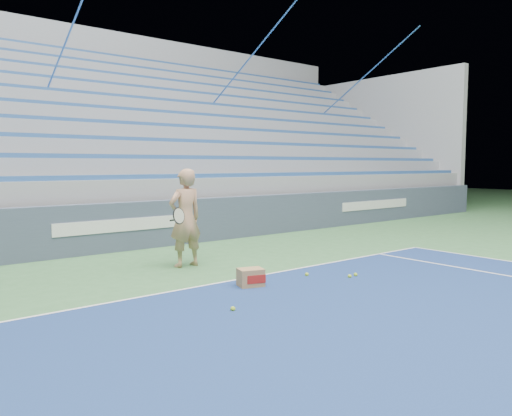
% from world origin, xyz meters
% --- Properties ---
extents(sponsor_barrier, '(30.00, 0.32, 1.10)m').
position_xyz_m(sponsor_barrier, '(0.00, 15.88, 0.55)').
color(sponsor_barrier, '#404B61').
rests_on(sponsor_barrier, ground).
extents(bleachers, '(31.00, 9.15, 7.30)m').
position_xyz_m(bleachers, '(0.00, 21.60, 2.36)').
color(bleachers, '#919499').
rests_on(bleachers, ground).
extents(tennis_player, '(0.95, 0.85, 1.87)m').
position_xyz_m(tennis_player, '(0.18, 13.42, 0.94)').
color(tennis_player, tan).
rests_on(tennis_player, ground).
extents(ball_box, '(0.46, 0.40, 0.29)m').
position_xyz_m(ball_box, '(0.17, 11.40, 0.15)').
color(ball_box, '#9F794D').
rests_on(ball_box, ground).
extents(tennis_ball_0, '(0.07, 0.07, 0.07)m').
position_xyz_m(tennis_ball_0, '(2.04, 10.81, 0.03)').
color(tennis_ball_0, '#B2DD2D').
rests_on(tennis_ball_0, ground).
extents(tennis_ball_1, '(0.07, 0.07, 0.07)m').
position_xyz_m(tennis_ball_1, '(1.86, 10.79, 0.03)').
color(tennis_ball_1, '#B2DD2D').
rests_on(tennis_ball_1, ground).
extents(tennis_ball_2, '(0.07, 0.07, 0.07)m').
position_xyz_m(tennis_ball_2, '(1.39, 11.35, 0.03)').
color(tennis_ball_2, '#B2DD2D').
rests_on(tennis_ball_2, ground).
extents(tennis_ball_3, '(0.07, 0.07, 0.07)m').
position_xyz_m(tennis_ball_3, '(-0.86, 10.49, 0.03)').
color(tennis_ball_3, '#B2DD2D').
rests_on(tennis_ball_3, ground).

